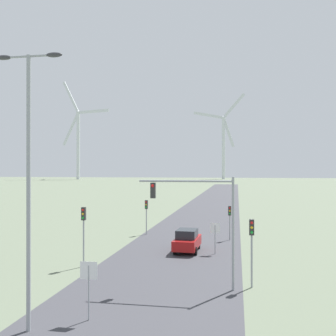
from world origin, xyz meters
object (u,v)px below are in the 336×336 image
Objects in this scene: traffic_light_post_near_left at (84,223)px; wind_turbine_left at (223,140)px; stop_sign_near at (89,279)px; car_approaching at (187,240)px; streetlamp at (29,161)px; wind_turbine_far_left at (78,137)px; traffic_light_mast_overhead at (200,208)px; traffic_light_post_near_right at (252,238)px; traffic_light_post_mid_right at (230,215)px; stop_sign_far at (215,232)px; traffic_light_post_mid_left at (146,209)px.

wind_turbine_left reaches higher than traffic_light_post_near_left.
stop_sign_near is 0.63× the size of car_approaching.
streetlamp is at bearing -89.93° from wind_turbine_left.
wind_turbine_far_left reaches higher than wind_turbine_left.
traffic_light_mast_overhead reaches higher than traffic_light_post_near_left.
car_approaching is (6.44, 6.20, -2.10)m from traffic_light_post_near_left.
wind_turbine_left is at bearing 92.31° from traffic_light_post_near_right.
traffic_light_post_near_right is at bearing -84.19° from traffic_light_post_mid_right.
traffic_light_mast_overhead is 241.99m from wind_turbine_left.
streetlamp is 11.52m from traffic_light_post_near_left.
traffic_light_post_near_right is at bearing 40.18° from stop_sign_near.
stop_sign_far is 10.51m from traffic_light_post_near_left.
stop_sign_far is 0.59× the size of car_approaching.
wind_turbine_left reaches higher than traffic_light_post_mid_right.
traffic_light_mast_overhead is at bearing 47.32° from streetlamp.
traffic_light_post_near_left is at bearing 113.47° from stop_sign_near.
traffic_light_post_mid_left is at bearing -90.09° from wind_turbine_left.
streetlamp is 18.48m from car_approaching.
traffic_light_post_near_right is 0.93× the size of car_approaching.
stop_sign_near is 248.40m from wind_turbine_far_left.
traffic_light_post_mid_right is at bearing -87.92° from wind_turbine_left.
car_approaching is (5.21, -7.60, -1.69)m from traffic_light_post_mid_left.
wind_turbine_far_left is at bearing 115.49° from stop_sign_far.
traffic_light_post_mid_right is at bearing -63.60° from wind_turbine_far_left.
traffic_light_post_near_left is 0.06× the size of wind_turbine_far_left.
wind_turbine_far_left reaches higher than traffic_light_post_mid_right.
wind_turbine_far_left is (-96.54, 227.35, 26.26)m from stop_sign_near.
traffic_light_post_near_right reaches higher than car_approaching.
streetlamp is 5.84m from stop_sign_near.
car_approaching is at bearing 118.21° from traffic_light_post_near_right.
traffic_light_post_near_right is (9.41, 7.76, -4.24)m from streetlamp.
traffic_light_mast_overhead is (7.15, -17.36, 1.97)m from traffic_light_post_mid_left.
wind_turbine_far_left is (-103.90, 221.14, 25.25)m from traffic_light_post_near_right.
car_approaching is 0.06× the size of wind_turbine_far_left.
traffic_light_post_near_right is 0.61× the size of traffic_light_mast_overhead.
streetlamp is 3.57× the size of traffic_light_post_mid_right.
stop_sign_far is at bearing 71.94° from stop_sign_near.
wind_turbine_left is at bearing 11.47° from wind_turbine_far_left.
traffic_light_post_mid_left is 0.85× the size of car_approaching.
wind_turbine_far_left is at bearing 115.03° from car_approaching.
car_approaching is (-4.86, 9.05, -1.94)m from traffic_light_post_near_right.
traffic_light_post_near_right reaches higher than traffic_light_post_mid_left.
traffic_light_post_near_left is (-8.75, -5.68, 1.29)m from stop_sign_far.
traffic_light_post_mid_left is 8.72m from traffic_light_post_mid_right.
wind_turbine_far_left is at bearing 116.40° from traffic_light_post_mid_right.
wind_turbine_far_left reaches higher than stop_sign_near.
wind_turbine_left is at bearing 91.77° from stop_sign_far.
streetlamp is 12.91m from traffic_light_post_near_right.
traffic_light_post_mid_left is at bearing 168.49° from traffic_light_post_mid_right.
stop_sign_near is 21.93m from traffic_light_post_mid_right.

